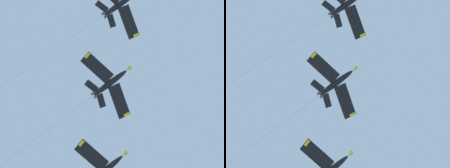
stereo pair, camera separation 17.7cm
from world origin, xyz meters
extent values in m
ellipsoid|color=black|center=(7.13, -6.33, 143.05)|extent=(9.86, 7.80, 7.26)
ellipsoid|color=black|center=(5.92, -5.44, 144.64)|extent=(2.91, 2.50, 2.20)
cube|color=black|center=(4.52, -10.98, 142.56)|extent=(6.36, 9.54, 2.00)
cube|color=yellow|center=(2.36, -14.48, 142.51)|extent=(1.76, 1.26, 1.02)
cube|color=black|center=(9.27, -10.71, 140.52)|extent=(2.67, 3.93, 1.05)
cube|color=black|center=(11.96, -7.03, 140.52)|extent=(3.87, 3.43, 1.05)
cube|color=yellow|center=(11.05, -9.18, 141.83)|extent=(2.92, 2.20, 3.63)
cylinder|color=#38383D|center=(10.86, -9.61, 140.03)|extent=(1.50, 1.39, 1.20)
cylinder|color=#38383D|center=(11.39, -8.88, 140.03)|extent=(1.50, 1.39, 1.20)
cylinder|color=white|center=(26.29, -20.31, 128.98)|extent=(30.77, 22.72, 22.50)
ellipsoid|color=black|center=(9.08, -26.80, 134.93)|extent=(9.99, 7.67, 7.17)
cone|color=yellow|center=(4.33, -23.47, 138.28)|extent=(2.31, 2.12, 1.84)
ellipsoid|color=black|center=(7.83, -25.93, 136.50)|extent=(2.93, 2.47, 2.18)
cube|color=black|center=(6.56, -31.51, 134.45)|extent=(6.23, 9.56, 1.97)
cube|color=yellow|center=(4.47, -35.05, 134.40)|extent=(1.76, 1.23, 1.00)
cube|color=black|center=(12.65, -22.83, 134.45)|extent=(8.91, 8.33, 1.97)
cube|color=yellow|center=(15.26, -19.65, 134.40)|extent=(1.59, 1.68, 1.00)
cube|color=black|center=(11.32, -31.15, 132.44)|extent=(2.62, 3.92, 1.04)
cube|color=black|center=(13.94, -27.42, 132.44)|extent=(3.86, 3.47, 1.04)
cube|color=yellow|center=(13.06, -29.59, 133.75)|extent=(2.95, 2.14, 3.62)
cylinder|color=#38383D|center=(12.90, -30.02, 131.95)|extent=(1.50, 1.38, 1.19)
cylinder|color=#38383D|center=(13.41, -29.29, 131.95)|extent=(1.50, 1.38, 1.19)
cylinder|color=white|center=(28.29, -40.27, 121.30)|extent=(30.93, 22.08, 21.93)
cone|color=yellow|center=(4.87, -44.75, 130.17)|extent=(2.31, 2.12, 1.82)
ellipsoid|color=black|center=(8.40, -47.26, 128.51)|extent=(2.94, 2.49, 2.13)
cube|color=black|center=(13.28, -44.21, 126.51)|extent=(8.95, 8.34, 1.89)
cube|color=yellow|center=(15.91, -41.06, 126.47)|extent=(1.60, 1.70, 0.96)
camera|label=1|loc=(9.26, -5.57, 1.96)|focal=82.03mm
camera|label=2|loc=(9.44, -5.57, 1.96)|focal=82.03mm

